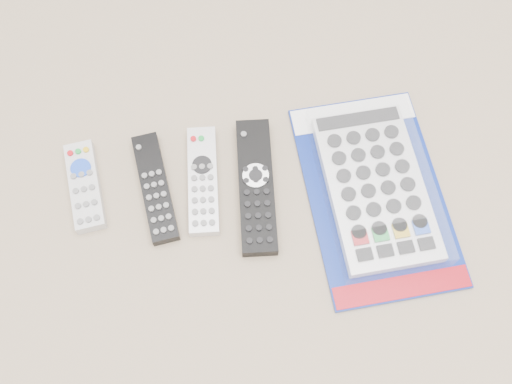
{
  "coord_description": "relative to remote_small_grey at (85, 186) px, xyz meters",
  "views": [
    {
      "loc": [
        -0.04,
        -0.34,
        0.78
      ],
      "look_at": [
        0.01,
        -0.01,
        0.01
      ],
      "focal_mm": 40.0,
      "sensor_mm": 36.0,
      "label": 1
    }
  ],
  "objects": [
    {
      "name": "remote_slim_black",
      "position": [
        0.1,
        -0.02,
        -0.0
      ],
      "size": [
        0.06,
        0.18,
        0.02
      ],
      "rotation": [
        0.0,
        0.0,
        0.11
      ],
      "color": "black",
      "rests_on": "ground"
    },
    {
      "name": "remote_small_grey",
      "position": [
        0.0,
        0.0,
        0.0
      ],
      "size": [
        0.06,
        0.15,
        0.02
      ],
      "rotation": [
        0.0,
        0.0,
        0.11
      ],
      "color": "#BABABC",
      "rests_on": "ground"
    },
    {
      "name": "remote_silver_dvd",
      "position": [
        0.18,
        -0.02,
        -0.0
      ],
      "size": [
        0.06,
        0.18,
        0.02
      ],
      "rotation": [
        0.0,
        0.0,
        -0.08
      ],
      "color": "silver",
      "rests_on": "ground"
    },
    {
      "name": "jumbo_remote_packaged",
      "position": [
        0.43,
        -0.07,
        0.01
      ],
      "size": [
        0.21,
        0.33,
        0.04
      ],
      "rotation": [
        0.0,
        0.0,
        0.03
      ],
      "color": "navy",
      "rests_on": "ground"
    },
    {
      "name": "remote_large_black",
      "position": [
        0.25,
        -0.04,
        0.0
      ],
      "size": [
        0.07,
        0.22,
        0.02
      ],
      "rotation": [
        0.0,
        0.0,
        -0.09
      ],
      "color": "black",
      "rests_on": "ground"
    }
  ]
}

